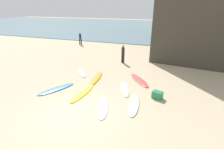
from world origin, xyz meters
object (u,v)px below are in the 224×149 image
at_px(surfboard_3, 103,107).
at_px(beachgoer_near, 123,53).
at_px(beach_cooler, 157,95).
at_px(surfboard_2, 125,88).
at_px(surfboard_6, 134,104).
at_px(surfboard_0, 96,78).
at_px(surfboard_1, 82,73).
at_px(surfboard_5, 139,80).
at_px(surfboard_7, 56,89).
at_px(beachgoer_mid, 80,38).
at_px(surfboard_4, 83,93).

height_order(surfboard_3, beachgoer_near, beachgoer_near).
bearing_deg(beach_cooler, beachgoer_near, 122.87).
distance_m(surfboard_2, surfboard_6, 1.89).
bearing_deg(surfboard_0, surfboard_1, 149.91).
relative_size(surfboard_5, surfboard_6, 1.08).
relative_size(surfboard_0, surfboard_7, 1.06).
bearing_deg(surfboard_1, surfboard_2, 117.40).
bearing_deg(surfboard_3, surfboard_1, 112.66).
relative_size(surfboard_1, surfboard_2, 0.92).
height_order(surfboard_7, beachgoer_mid, beachgoer_mid).
bearing_deg(surfboard_7, beachgoer_near, 96.29).
bearing_deg(surfboard_5, surfboard_1, -36.16).
xyz_separation_m(surfboard_1, beach_cooler, (5.95, -2.05, 0.18)).
distance_m(surfboard_1, surfboard_4, 3.40).
distance_m(surfboard_6, beachgoer_near, 7.16).
xyz_separation_m(surfboard_0, surfboard_6, (3.31, -2.50, -0.00)).
bearing_deg(surfboard_3, beachgoer_near, 79.80).
distance_m(surfboard_1, surfboard_6, 5.82).
relative_size(surfboard_2, surfboard_4, 0.88).
distance_m(surfboard_5, beachgoer_mid, 13.17).
xyz_separation_m(surfboard_1, surfboard_7, (-0.15, -3.02, 0.01)).
bearing_deg(surfboard_5, surfboard_2, 31.34).
bearing_deg(surfboard_2, beach_cooler, 145.67).
bearing_deg(beachgoer_mid, beachgoer_near, -62.33).
xyz_separation_m(beachgoer_near, beachgoer_mid, (-7.40, 5.55, -0.01)).
height_order(surfboard_4, beachgoer_mid, beachgoer_mid).
xyz_separation_m(surfboard_4, beachgoer_mid, (-6.68, 11.98, 0.88)).
height_order(surfboard_0, surfboard_2, surfboard_0).
relative_size(surfboard_1, beachgoer_mid, 1.23).
bearing_deg(surfboard_2, surfboard_1, -42.69).
xyz_separation_m(surfboard_2, surfboard_4, (-2.24, -1.39, -0.01)).
xyz_separation_m(surfboard_4, beachgoer_near, (0.72, 6.42, 0.88)).
distance_m(surfboard_1, surfboard_5, 4.56).
xyz_separation_m(surfboard_2, beachgoer_near, (-1.52, 5.03, 0.87)).
bearing_deg(beach_cooler, surfboard_1, 160.97).
relative_size(surfboard_0, beachgoer_near, 1.55).
bearing_deg(surfboard_6, beachgoer_near, 103.68).
distance_m(surfboard_6, beach_cooler, 1.60).
distance_m(surfboard_2, surfboard_4, 2.64).
bearing_deg(beach_cooler, surfboard_4, -168.10).
bearing_deg(beach_cooler, surfboard_6, -133.79).
distance_m(surfboard_0, beachgoer_mid, 11.75).
distance_m(surfboard_2, surfboard_7, 4.31).
height_order(surfboard_5, beachgoer_mid, beachgoer_mid).
height_order(surfboard_1, surfboard_3, surfboard_1).
distance_m(surfboard_1, beach_cooler, 6.30).
distance_m(surfboard_3, surfboard_6, 1.66).
xyz_separation_m(beachgoer_mid, beach_cooler, (10.97, -11.07, -0.70)).
height_order(surfboard_2, surfboard_3, surfboard_2).
height_order(surfboard_3, beach_cooler, beach_cooler).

